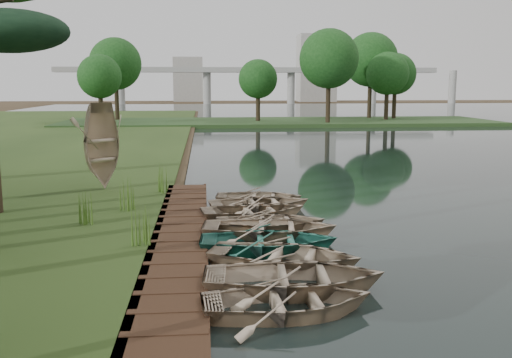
{
  "coord_description": "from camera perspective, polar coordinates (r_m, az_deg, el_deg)",
  "views": [
    {
      "loc": [
        -0.86,
        -16.45,
        4.58
      ],
      "look_at": [
        0.8,
        1.66,
        1.56
      ],
      "focal_mm": 40.0,
      "sensor_mm": 36.0,
      "label": 1
    }
  ],
  "objects": [
    {
      "name": "ground",
      "position": [
        17.1,
        -2.17,
        -6.13
      ],
      "size": [
        300.0,
        300.0,
        0.0
      ],
      "primitive_type": "plane",
      "color": "#3D2F1D"
    },
    {
      "name": "boardwalk",
      "position": [
        17.06,
        -7.57,
        -5.72
      ],
      "size": [
        1.6,
        16.0,
        0.3
      ],
      "primitive_type": "cube",
      "color": "#372215",
      "rests_on": "ground"
    },
    {
      "name": "peninsula",
      "position": [
        67.18,
        2.38,
        5.7
      ],
      "size": [
        50.0,
        14.0,
        0.45
      ],
      "primitive_type": "cube",
      "color": "#29441E",
      "rests_on": "ground"
    },
    {
      "name": "far_trees",
      "position": [
        66.71,
        -0.47,
        11.01
      ],
      "size": [
        45.6,
        5.6,
        8.8
      ],
      "color": "black",
      "rests_on": "peninsula"
    },
    {
      "name": "bridge",
      "position": [
        137.11,
        0.3,
        10.47
      ],
      "size": [
        95.9,
        4.0,
        8.6
      ],
      "color": "#A5A5A0",
      "rests_on": "ground"
    },
    {
      "name": "building_a",
      "position": [
        159.53,
        6.05,
        10.96
      ],
      "size": [
        10.0,
        8.0,
        18.0
      ],
      "primitive_type": "cube",
      "color": "#A5A5A0",
      "rests_on": "ground"
    },
    {
      "name": "building_b",
      "position": [
        161.51,
        -6.79,
        9.86
      ],
      "size": [
        8.0,
        8.0,
        12.0
      ],
      "primitive_type": "cube",
      "color": "#A5A5A0",
      "rests_on": "ground"
    },
    {
      "name": "rowboat_0",
      "position": [
        11.59,
        3.22,
        -11.71
      ],
      "size": [
        3.58,
        2.66,
        0.71
      ],
      "primitive_type": "imported",
      "rotation": [
        0.0,
        0.0,
        1.63
      ],
      "color": "tan",
      "rests_on": "water"
    },
    {
      "name": "rowboat_1",
      "position": [
        12.75,
        3.87,
        -9.43
      ],
      "size": [
        4.2,
        3.13,
        0.83
      ],
      "primitive_type": "imported",
      "rotation": [
        0.0,
        0.0,
        1.5
      ],
      "color": "tan",
      "rests_on": "water"
    },
    {
      "name": "rowboat_2",
      "position": [
        14.32,
        2.84,
        -7.39
      ],
      "size": [
        4.5,
        3.84,
        0.79
      ],
      "primitive_type": "imported",
      "rotation": [
        0.0,
        0.0,
        1.22
      ],
      "color": "tan",
      "rests_on": "water"
    },
    {
      "name": "rowboat_3",
      "position": [
        15.62,
        1.31,
        -5.96
      ],
      "size": [
        3.92,
        2.91,
        0.78
      ],
      "primitive_type": "imported",
      "rotation": [
        0.0,
        0.0,
        1.51
      ],
      "color": "#297260",
      "rests_on": "water"
    },
    {
      "name": "rowboat_4",
      "position": [
        16.93,
        1.37,
        -4.67
      ],
      "size": [
        4.27,
        3.28,
        0.82
      ],
      "primitive_type": "imported",
      "rotation": [
        0.0,
        0.0,
        1.46
      ],
      "color": "tan",
      "rests_on": "water"
    },
    {
      "name": "rowboat_5",
      "position": [
        17.86,
        1.47,
        -4.11
      ],
      "size": [
        3.5,
        2.53,
        0.71
      ],
      "primitive_type": "imported",
      "rotation": [
        0.0,
        0.0,
        1.55
      ],
      "color": "tan",
      "rests_on": "water"
    },
    {
      "name": "rowboat_6",
      "position": [
        19.44,
        -0.2,
        -2.94
      ],
      "size": [
        3.95,
        3.1,
        0.74
      ],
      "primitive_type": "imported",
      "rotation": [
        0.0,
        0.0,
        1.73
      ],
      "color": "tan",
      "rests_on": "water"
    },
    {
      "name": "rowboat_7",
      "position": [
        20.57,
        0.4,
        -2.22
      ],
      "size": [
        3.94,
        3.02,
        0.76
      ],
      "primitive_type": "imported",
      "rotation": [
        0.0,
        0.0,
        1.69
      ],
      "color": "tan",
      "rests_on": "water"
    },
    {
      "name": "rowboat_8",
      "position": [
        21.88,
        0.31,
        -1.63
      ],
      "size": [
        3.57,
        2.76,
        0.68
      ],
      "primitive_type": "imported",
      "rotation": [
        0.0,
        0.0,
        1.44
      ],
      "color": "tan",
      "rests_on": "water"
    },
    {
      "name": "stored_rowboat",
      "position": [
        24.48,
        -15.05,
        -0.1
      ],
      "size": [
        4.34,
        4.31,
        0.74
      ],
      "primitive_type": "imported",
      "rotation": [
        3.14,
        0.0,
        0.81
      ],
      "color": "tan",
      "rests_on": "bank"
    },
    {
      "name": "reeds_0",
      "position": [
        15.78,
        -11.44,
        -4.49
      ],
      "size": [
        0.6,
        0.6,
        1.08
      ],
      "primitive_type": "cone",
      "color": "#3F661E",
      "rests_on": "bank"
    },
    {
      "name": "reeds_1",
      "position": [
        20.0,
        -12.86,
        -1.57
      ],
      "size": [
        0.6,
        0.6,
        1.1
      ],
      "primitive_type": "cone",
      "color": "#3F661E",
      "rests_on": "bank"
    },
    {
      "name": "reeds_2",
      "position": [
        18.42,
        -16.76,
        -2.88
      ],
      "size": [
        0.6,
        0.6,
        0.97
      ],
      "primitive_type": "cone",
      "color": "#3F661E",
      "rests_on": "bank"
    },
    {
      "name": "reeds_3",
      "position": [
        23.14,
        -9.47,
        -0.02
      ],
      "size": [
        0.6,
        0.6,
        1.08
      ],
      "primitive_type": "cone",
      "color": "#3F661E",
      "rests_on": "bank"
    }
  ]
}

